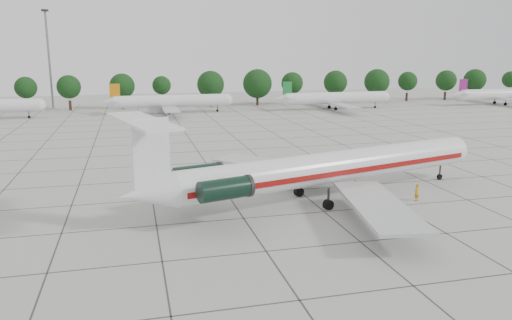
% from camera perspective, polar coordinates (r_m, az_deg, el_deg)
% --- Properties ---
extents(ground, '(260.00, 260.00, 0.00)m').
position_cam_1_polar(ground, '(54.24, -3.27, -3.98)').
color(ground, '#AAAAA3').
rests_on(ground, ground).
extents(apron_joints, '(170.00, 170.00, 0.02)m').
position_cam_1_polar(apron_joints, '(68.55, -5.64, -0.49)').
color(apron_joints, '#383838').
rests_on(apron_joints, ground).
extents(main_airliner, '(41.47, 31.93, 9.87)m').
position_cam_1_polar(main_airliner, '(51.20, 7.16, -1.01)').
color(main_airliner, silver).
rests_on(main_airliner, ground).
extents(ground_crew, '(0.80, 0.72, 1.84)m').
position_cam_1_polar(ground_crew, '(54.37, 17.88, -3.53)').
color(ground_crew, orange).
rests_on(ground_crew, ground).
extents(bg_airliner_c, '(28.24, 27.20, 7.40)m').
position_cam_1_polar(bg_airliner_c, '(124.82, -9.65, 6.63)').
color(bg_airliner_c, silver).
rests_on(bg_airliner_c, ground).
extents(bg_airliner_d, '(28.24, 27.20, 7.40)m').
position_cam_1_polar(bg_airliner_d, '(132.64, 9.09, 6.99)').
color(bg_airliner_d, silver).
rests_on(bg_airliner_d, ground).
extents(bg_airliner_e, '(28.24, 27.20, 7.40)m').
position_cam_1_polar(bg_airliner_e, '(158.37, 26.41, 6.73)').
color(bg_airliner_e, silver).
rests_on(bg_airliner_e, ground).
extents(tree_line, '(249.86, 8.44, 10.22)m').
position_cam_1_polar(tree_line, '(136.45, -15.05, 8.17)').
color(tree_line, '#332114').
rests_on(tree_line, ground).
extents(floodlight_mast, '(1.60, 1.60, 25.45)m').
position_cam_1_polar(floodlight_mast, '(144.55, -22.62, 11.17)').
color(floodlight_mast, slate).
rests_on(floodlight_mast, ground).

